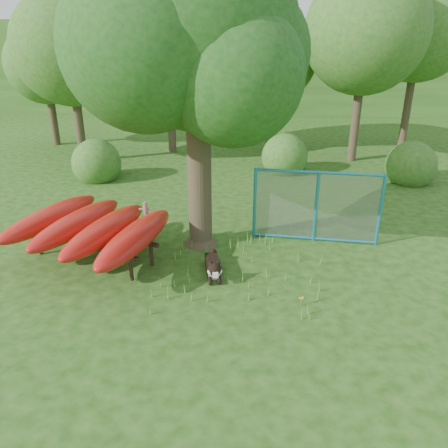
# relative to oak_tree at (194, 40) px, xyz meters

# --- Properties ---
(ground) EXTENTS (80.00, 80.00, 0.00)m
(ground) POSITION_rel_oak_tree_xyz_m (0.52, -2.24, -4.83)
(ground) COLOR #1B430D
(ground) RESTS_ON ground
(oak_tree) EXTENTS (5.22, 5.17, 7.25)m
(oak_tree) POSITION_rel_oak_tree_xyz_m (0.00, 0.00, 0.00)
(oak_tree) COLOR #382D1E
(oak_tree) RESTS_ON ground
(wooden_post) EXTENTS (0.32, 0.12, 1.18)m
(wooden_post) POSITION_rel_oak_tree_xyz_m (-1.27, -0.26, -4.21)
(wooden_post) COLOR #6E6353
(wooden_post) RESTS_ON ground
(kayak_rack) EXTENTS (3.94, 4.26, 1.11)m
(kayak_rack) POSITION_rel_oak_tree_xyz_m (-2.36, -1.09, -3.98)
(kayak_rack) COLOR black
(kayak_rack) RESTS_ON ground
(husky_dog) EXTENTS (0.48, 1.27, 0.56)m
(husky_dog) POSITION_rel_oak_tree_xyz_m (0.53, -1.60, -4.63)
(husky_dog) COLOR black
(husky_dog) RESTS_ON ground
(fence_section) EXTENTS (3.20, 0.40, 3.13)m
(fence_section) POSITION_rel_oak_tree_xyz_m (2.96, 0.39, -3.89)
(fence_section) COLOR teal
(fence_section) RESTS_ON ground
(wildflower_clump) EXTENTS (0.09, 0.08, 0.20)m
(wildflower_clump) POSITION_rel_oak_tree_xyz_m (2.37, -2.69, -4.67)
(wildflower_clump) COLOR #5E9C33
(wildflower_clump) RESTS_ON ground
(bg_tree_a) EXTENTS (4.40, 4.40, 6.70)m
(bg_tree_a) POSITION_rel_oak_tree_xyz_m (-5.98, 7.76, -0.35)
(bg_tree_a) COLOR #382D1E
(bg_tree_a) RESTS_ON ground
(bg_tree_b) EXTENTS (5.20, 5.20, 8.22)m
(bg_tree_b) POSITION_rel_oak_tree_xyz_m (-2.48, 9.76, 0.78)
(bg_tree_b) COLOR #382D1E
(bg_tree_b) RESTS_ON ground
(bg_tree_c) EXTENTS (4.00, 4.00, 6.12)m
(bg_tree_c) POSITION_rel_oak_tree_xyz_m (2.02, 10.76, -0.72)
(bg_tree_c) COLOR #382D1E
(bg_tree_c) RESTS_ON ground
(bg_tree_d) EXTENTS (4.80, 4.80, 7.50)m
(bg_tree_d) POSITION_rel_oak_tree_xyz_m (5.52, 8.76, 0.25)
(bg_tree_d) COLOR #382D1E
(bg_tree_d) RESTS_ON ground
(bg_tree_e) EXTENTS (4.60, 4.60, 7.55)m
(bg_tree_e) POSITION_rel_oak_tree_xyz_m (8.52, 11.76, 0.40)
(bg_tree_e) COLOR #382D1E
(bg_tree_e) RESTS_ON ground
(bg_tree_f) EXTENTS (3.60, 3.60, 5.55)m
(bg_tree_f) POSITION_rel_oak_tree_xyz_m (-8.48, 10.76, -1.10)
(bg_tree_f) COLOR #382D1E
(bg_tree_f) RESTS_ON ground
(shrub_left) EXTENTS (1.80, 1.80, 1.80)m
(shrub_left) POSITION_rel_oak_tree_xyz_m (-4.48, 5.26, -4.83)
(shrub_left) COLOR #2E5F1E
(shrub_left) RESTS_ON ground
(shrub_right) EXTENTS (1.80, 1.80, 1.80)m
(shrub_right) POSITION_rel_oak_tree_xyz_m (7.02, 5.76, -4.83)
(shrub_right) COLOR #2E5F1E
(shrub_right) RESTS_ON ground
(shrub_mid) EXTENTS (1.80, 1.80, 1.80)m
(shrub_mid) POSITION_rel_oak_tree_xyz_m (2.52, 6.76, -4.83)
(shrub_mid) COLOR #2E5F1E
(shrub_mid) RESTS_ON ground
(wooded_hillside) EXTENTS (80.00, 12.00, 6.00)m
(wooded_hillside) POSITION_rel_oak_tree_xyz_m (0.52, 25.76, -1.83)
(wooded_hillside) COLOR #2E5F1E
(wooded_hillside) RESTS_ON ground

